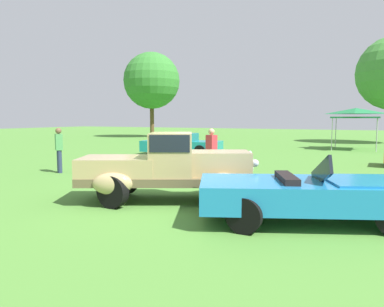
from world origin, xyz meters
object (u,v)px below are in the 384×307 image
at_px(show_car_teal, 181,144).
at_px(spectator_between_cars, 211,150).
at_px(canopy_tent_left_field, 356,112).
at_px(spectator_near_truck, 59,149).
at_px(neighbor_convertible, 314,194).
at_px(feature_pickup_truck, 168,166).

height_order(show_car_teal, spectator_between_cars, spectator_between_cars).
bearing_deg(canopy_tent_left_field, spectator_between_cars, -106.29).
height_order(show_car_teal, spectator_near_truck, spectator_near_truck).
height_order(neighbor_convertible, show_car_teal, neighbor_convertible).
bearing_deg(spectator_near_truck, show_car_teal, 82.54).
bearing_deg(show_car_teal, spectator_between_cars, -52.71).
distance_m(feature_pickup_truck, spectator_near_truck, 6.41).
distance_m(show_car_teal, spectator_near_truck, 7.80).
relative_size(spectator_between_cars, canopy_tent_left_field, 0.60).
xyz_separation_m(feature_pickup_truck, canopy_tent_left_field, (3.44, 18.05, 1.56)).
relative_size(feature_pickup_truck, neighbor_convertible, 0.95).
height_order(feature_pickup_truck, show_car_teal, feature_pickup_truck).
relative_size(spectator_near_truck, spectator_between_cars, 1.00).
xyz_separation_m(feature_pickup_truck, show_car_teal, (-5.03, 9.87, -0.26)).
bearing_deg(show_car_teal, feature_pickup_truck, -63.00).
xyz_separation_m(feature_pickup_truck, spectator_between_cars, (-0.63, 4.10, 0.05)).
xyz_separation_m(show_car_teal, canopy_tent_left_field, (8.47, 8.19, 1.82)).
bearing_deg(canopy_tent_left_field, spectator_near_truck, -120.79).
bearing_deg(spectator_between_cars, feature_pickup_truck, -81.21).
height_order(spectator_near_truck, canopy_tent_left_field, canopy_tent_left_field).
bearing_deg(canopy_tent_left_field, neighbor_convertible, -89.81).
height_order(neighbor_convertible, spectator_near_truck, spectator_near_truck).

